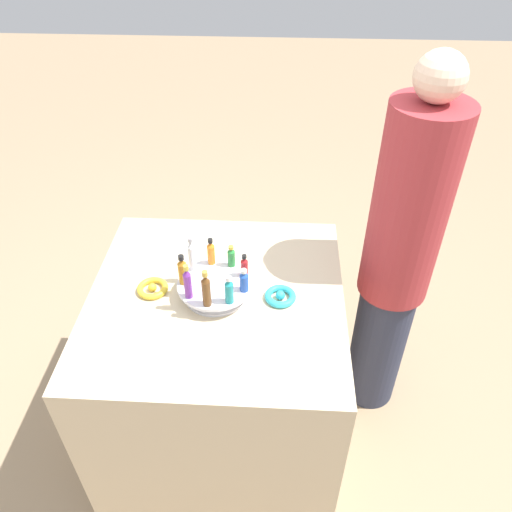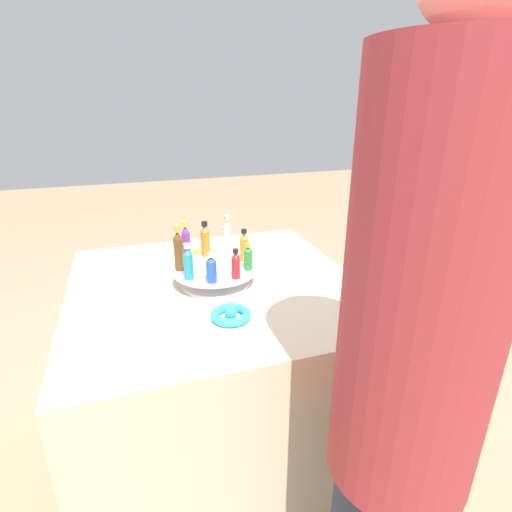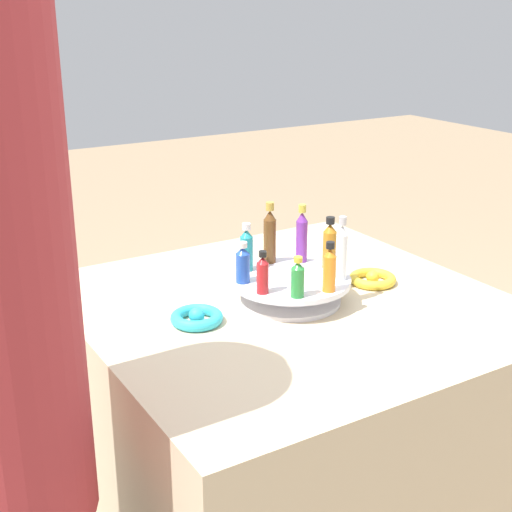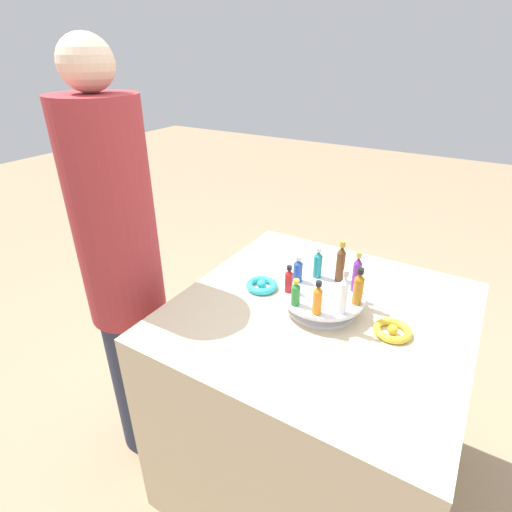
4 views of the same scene
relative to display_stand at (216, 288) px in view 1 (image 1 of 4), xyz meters
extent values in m
plane|color=#997F60|center=(0.00, 0.00, -0.83)|extent=(12.00, 12.00, 0.00)
cube|color=beige|center=(0.00, 0.00, -0.43)|extent=(0.91, 0.91, 0.80)
cylinder|color=silver|center=(0.00, 0.00, -0.03)|extent=(0.22, 0.22, 0.01)
cylinder|color=silver|center=(0.00, 0.00, 0.00)|extent=(0.12, 0.12, 0.04)
cylinder|color=silver|center=(0.00, 0.00, 0.02)|extent=(0.27, 0.27, 0.01)
cylinder|color=#702D93|center=(0.07, -0.08, 0.07)|extent=(0.03, 0.03, 0.10)
cone|color=#702D93|center=(0.07, -0.08, 0.13)|extent=(0.03, 0.03, 0.02)
cylinder|color=gold|center=(0.07, -0.08, 0.15)|extent=(0.02, 0.02, 0.02)
cylinder|color=brown|center=(0.11, -0.01, 0.08)|extent=(0.03, 0.03, 0.10)
cone|color=brown|center=(0.11, -0.01, 0.14)|extent=(0.03, 0.03, 0.02)
cylinder|color=#B79338|center=(0.11, -0.01, 0.16)|extent=(0.02, 0.02, 0.02)
cylinder|color=teal|center=(0.09, 0.06, 0.06)|extent=(0.03, 0.03, 0.08)
cone|color=teal|center=(0.09, 0.06, 0.11)|extent=(0.03, 0.03, 0.02)
cylinder|color=silver|center=(0.09, 0.06, 0.13)|extent=(0.02, 0.02, 0.01)
cylinder|color=#234CAD|center=(0.03, 0.10, 0.06)|extent=(0.03, 0.03, 0.07)
cone|color=#234CAD|center=(0.03, 0.10, 0.10)|extent=(0.03, 0.03, 0.01)
cylinder|color=silver|center=(0.03, 0.10, 0.11)|extent=(0.02, 0.02, 0.01)
cylinder|color=#B21E23|center=(-0.04, 0.10, 0.06)|extent=(0.03, 0.03, 0.07)
cone|color=#B21E23|center=(-0.04, 0.10, 0.10)|extent=(0.02, 0.02, 0.01)
cylinder|color=black|center=(-0.04, 0.10, 0.11)|extent=(0.02, 0.02, 0.01)
cylinder|color=#288438|center=(-0.10, 0.05, 0.06)|extent=(0.03, 0.03, 0.06)
cone|color=#288438|center=(-0.10, 0.05, 0.09)|extent=(0.03, 0.03, 0.01)
cylinder|color=gold|center=(-0.10, 0.05, 0.11)|extent=(0.02, 0.02, 0.01)
cylinder|color=orange|center=(-0.11, -0.02, 0.06)|extent=(0.03, 0.03, 0.08)
cone|color=orange|center=(-0.11, -0.02, 0.11)|extent=(0.03, 0.03, 0.02)
cylinder|color=black|center=(-0.11, -0.02, 0.13)|extent=(0.02, 0.02, 0.01)
cylinder|color=silver|center=(-0.07, -0.09, 0.08)|extent=(0.02, 0.02, 0.10)
cone|color=silver|center=(-0.07, -0.09, 0.14)|extent=(0.02, 0.02, 0.02)
cylinder|color=#B2B2B7|center=(-0.07, -0.09, 0.16)|extent=(0.02, 0.02, 0.02)
cylinder|color=#AD6B19|center=(0.01, -0.11, 0.07)|extent=(0.03, 0.03, 0.09)
cone|color=#AD6B19|center=(0.01, -0.11, 0.12)|extent=(0.03, 0.03, 0.02)
cylinder|color=black|center=(0.01, -0.11, 0.14)|extent=(0.02, 0.02, 0.02)
torus|color=gold|center=(-0.01, -0.23, -0.02)|extent=(0.11, 0.11, 0.02)
sphere|color=gold|center=(-0.01, -0.23, -0.02)|extent=(0.03, 0.03, 0.03)
torus|color=#2DB7CC|center=(0.01, 0.23, -0.02)|extent=(0.11, 0.11, 0.02)
sphere|color=#2DB7CC|center=(0.01, 0.23, -0.02)|extent=(0.03, 0.03, 0.03)
cylinder|color=#282D42|center=(-0.21, 0.67, -0.50)|extent=(0.23, 0.23, 0.67)
cylinder|color=#9E2D33|center=(-0.21, 0.67, 0.22)|extent=(0.27, 0.27, 0.77)
sphere|color=beige|center=(-0.21, 0.67, 0.68)|extent=(0.16, 0.16, 0.16)
camera|label=1|loc=(1.28, 0.21, 1.20)|focal=35.00mm
camera|label=2|loc=(0.24, 1.15, 0.53)|focal=28.00mm
camera|label=3|loc=(-1.21, 0.83, 0.60)|focal=50.00mm
camera|label=4|loc=(-1.02, -0.37, 0.72)|focal=28.00mm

